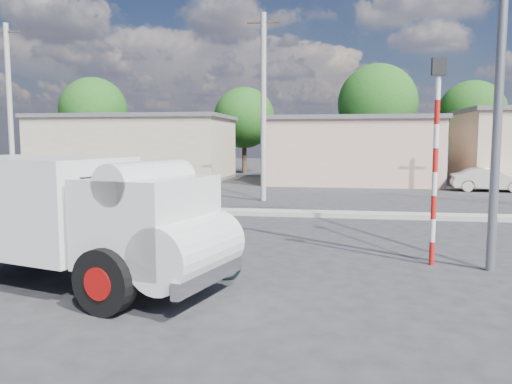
# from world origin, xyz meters

# --- Properties ---
(ground_plane) EXTENTS (120.00, 120.00, 0.00)m
(ground_plane) POSITION_xyz_m (0.00, 0.00, 0.00)
(ground_plane) COLOR #28282B
(ground_plane) RESTS_ON ground
(median) EXTENTS (40.00, 0.80, 0.16)m
(median) POSITION_xyz_m (0.00, 8.00, 0.08)
(median) COLOR #99968E
(median) RESTS_ON ground
(truck) EXTENTS (6.03, 3.51, 2.35)m
(truck) POSITION_xyz_m (-3.47, -1.13, 1.30)
(truck) COLOR black
(truck) RESTS_ON ground
(bicycle) EXTENTS (1.76, 0.92, 0.88)m
(bicycle) POSITION_xyz_m (-1.43, -0.45, 0.44)
(bicycle) COLOR black
(bicycle) RESTS_ON ground
(cyclist) EXTENTS (0.48, 0.62, 1.53)m
(cyclist) POSITION_xyz_m (-1.43, -0.45, 0.77)
(cyclist) COLOR silver
(cyclist) RESTS_ON ground
(car_cream) EXTENTS (3.80, 1.59, 1.22)m
(car_cream) POSITION_xyz_m (8.95, 17.77, 0.61)
(car_cream) COLOR beige
(car_cream) RESTS_ON ground
(traffic_pole) EXTENTS (0.28, 0.18, 4.36)m
(traffic_pole) POSITION_xyz_m (3.20, 1.50, 2.59)
(traffic_pole) COLOR red
(traffic_pole) RESTS_ON ground
(streetlight) EXTENTS (2.34, 0.22, 9.00)m
(streetlight) POSITION_xyz_m (4.14, 1.20, 4.96)
(streetlight) COLOR slate
(streetlight) RESTS_ON ground
(building_row) EXTENTS (37.80, 7.30, 4.44)m
(building_row) POSITION_xyz_m (1.10, 22.00, 2.13)
(building_row) COLOR #BDAA8F
(building_row) RESTS_ON ground
(tree_row) EXTENTS (34.13, 7.32, 8.10)m
(tree_row) POSITION_xyz_m (-2.27, 28.62, 4.83)
(tree_row) COLOR #38281E
(tree_row) RESTS_ON ground
(utility_poles) EXTENTS (35.40, 0.24, 8.00)m
(utility_poles) POSITION_xyz_m (3.25, 12.00, 4.07)
(utility_poles) COLOR #99968E
(utility_poles) RESTS_ON ground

